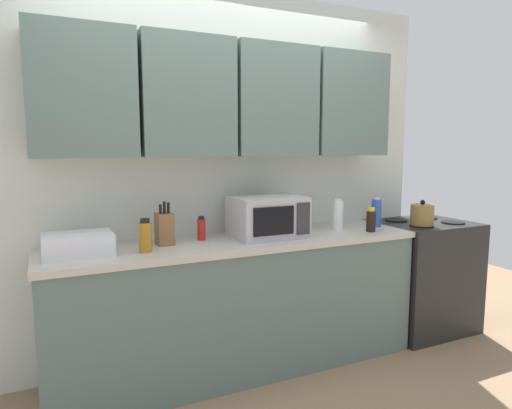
{
  "coord_description": "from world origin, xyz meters",
  "views": [
    {
      "loc": [
        -1.17,
        -3.02,
        1.52
      ],
      "look_at": [
        0.15,
        -0.25,
        1.12
      ],
      "focal_mm": 31.69,
      "sensor_mm": 36.0,
      "label": 1
    }
  ],
  "objects_px": {
    "kettle": "(422,215)",
    "microwave": "(268,217)",
    "dish_rack": "(78,244)",
    "stove_range": "(422,275)",
    "knife_block": "(165,228)",
    "bottle_soy_dark": "(371,220)",
    "bottle_amber_vinegar": "(145,236)",
    "bottle_white_jar": "(338,215)",
    "bottle_blue_cleaner": "(376,212)",
    "bottle_spice_jar": "(303,214)",
    "bottle_red_sauce": "(201,229)"
  },
  "relations": [
    {
      "from": "knife_block",
      "to": "bottle_spice_jar",
      "type": "bearing_deg",
      "value": 8.58
    },
    {
      "from": "bottle_spice_jar",
      "to": "kettle",
      "type": "bearing_deg",
      "value": -24.03
    },
    {
      "from": "kettle",
      "to": "bottle_amber_vinegar",
      "type": "relative_size",
      "value": 0.98
    },
    {
      "from": "knife_block",
      "to": "bottle_soy_dark",
      "type": "relative_size",
      "value": 1.56
    },
    {
      "from": "bottle_white_jar",
      "to": "microwave",
      "type": "bearing_deg",
      "value": -178.29
    },
    {
      "from": "bottle_amber_vinegar",
      "to": "bottle_spice_jar",
      "type": "bearing_deg",
      "value": 14.15
    },
    {
      "from": "kettle",
      "to": "dish_rack",
      "type": "xyz_separation_m",
      "value": [
        -2.47,
        0.16,
        -0.03
      ]
    },
    {
      "from": "knife_block",
      "to": "bottle_blue_cleaner",
      "type": "distance_m",
      "value": 1.64
    },
    {
      "from": "knife_block",
      "to": "bottle_blue_cleaner",
      "type": "xyz_separation_m",
      "value": [
        1.64,
        -0.06,
        0.01
      ]
    },
    {
      "from": "dish_rack",
      "to": "bottle_blue_cleaner",
      "type": "xyz_separation_m",
      "value": [
        2.15,
        -0.01,
        0.05
      ]
    },
    {
      "from": "knife_block",
      "to": "bottle_red_sauce",
      "type": "relative_size",
      "value": 1.73
    },
    {
      "from": "kettle",
      "to": "dish_rack",
      "type": "relative_size",
      "value": 0.51
    },
    {
      "from": "bottle_red_sauce",
      "to": "stove_range",
      "type": "bearing_deg",
      "value": -3.36
    },
    {
      "from": "dish_rack",
      "to": "stove_range",
      "type": "bearing_deg",
      "value": -0.43
    },
    {
      "from": "bottle_spice_jar",
      "to": "bottle_amber_vinegar",
      "type": "height_order",
      "value": "bottle_spice_jar"
    },
    {
      "from": "kettle",
      "to": "bottle_white_jar",
      "type": "height_order",
      "value": "bottle_white_jar"
    },
    {
      "from": "bottle_amber_vinegar",
      "to": "bottle_white_jar",
      "type": "xyz_separation_m",
      "value": [
        1.44,
        0.11,
        0.02
      ]
    },
    {
      "from": "stove_range",
      "to": "microwave",
      "type": "bearing_deg",
      "value": 179.45
    },
    {
      "from": "dish_rack",
      "to": "bottle_spice_jar",
      "type": "height_order",
      "value": "bottle_spice_jar"
    },
    {
      "from": "stove_range",
      "to": "bottle_white_jar",
      "type": "distance_m",
      "value": 1.01
    },
    {
      "from": "stove_range",
      "to": "dish_rack",
      "type": "relative_size",
      "value": 2.4
    },
    {
      "from": "microwave",
      "to": "knife_block",
      "type": "xyz_separation_m",
      "value": [
        -0.7,
        0.06,
        -0.04
      ]
    },
    {
      "from": "kettle",
      "to": "bottle_red_sauce",
      "type": "relative_size",
      "value": 1.23
    },
    {
      "from": "knife_block",
      "to": "bottle_amber_vinegar",
      "type": "distance_m",
      "value": 0.21
    },
    {
      "from": "bottle_amber_vinegar",
      "to": "bottle_white_jar",
      "type": "bearing_deg",
      "value": 4.47
    },
    {
      "from": "bottle_soy_dark",
      "to": "bottle_blue_cleaner",
      "type": "xyz_separation_m",
      "value": [
        0.17,
        0.15,
        0.03
      ]
    },
    {
      "from": "bottle_soy_dark",
      "to": "bottle_amber_vinegar",
      "type": "distance_m",
      "value": 1.62
    },
    {
      "from": "dish_rack",
      "to": "bottle_amber_vinegar",
      "type": "relative_size",
      "value": 1.9
    },
    {
      "from": "stove_range",
      "to": "kettle",
      "type": "bearing_deg",
      "value": -140.53
    },
    {
      "from": "microwave",
      "to": "bottle_blue_cleaner",
      "type": "distance_m",
      "value": 0.94
    },
    {
      "from": "stove_range",
      "to": "knife_block",
      "type": "bearing_deg",
      "value": 178.13
    },
    {
      "from": "kettle",
      "to": "bottle_soy_dark",
      "type": "xyz_separation_m",
      "value": [
        -0.5,
        0.0,
        -0.01
      ]
    },
    {
      "from": "kettle",
      "to": "microwave",
      "type": "height_order",
      "value": "microwave"
    },
    {
      "from": "bottle_red_sauce",
      "to": "bottle_white_jar",
      "type": "distance_m",
      "value": 1.04
    },
    {
      "from": "kettle",
      "to": "bottle_amber_vinegar",
      "type": "height_order",
      "value": "kettle"
    },
    {
      "from": "knife_block",
      "to": "dish_rack",
      "type": "bearing_deg",
      "value": -174.5
    },
    {
      "from": "bottle_white_jar",
      "to": "bottle_spice_jar",
      "type": "bearing_deg",
      "value": 130.68
    },
    {
      "from": "knife_block",
      "to": "bottle_red_sauce",
      "type": "xyz_separation_m",
      "value": [
        0.26,
        0.04,
        -0.03
      ]
    },
    {
      "from": "bottle_amber_vinegar",
      "to": "knife_block",
      "type": "bearing_deg",
      "value": 44.86
    },
    {
      "from": "dish_rack",
      "to": "bottle_amber_vinegar",
      "type": "distance_m",
      "value": 0.38
    },
    {
      "from": "dish_rack",
      "to": "bottle_white_jar",
      "type": "distance_m",
      "value": 1.81
    },
    {
      "from": "bottle_amber_vinegar",
      "to": "bottle_white_jar",
      "type": "height_order",
      "value": "bottle_white_jar"
    },
    {
      "from": "knife_block",
      "to": "bottle_amber_vinegar",
      "type": "xyz_separation_m",
      "value": [
        -0.15,
        -0.15,
        -0.01
      ]
    },
    {
      "from": "stove_range",
      "to": "microwave",
      "type": "distance_m",
      "value": 1.55
    },
    {
      "from": "bottle_amber_vinegar",
      "to": "microwave",
      "type": "bearing_deg",
      "value": 6.37
    },
    {
      "from": "microwave",
      "to": "bottle_spice_jar",
      "type": "height_order",
      "value": "microwave"
    },
    {
      "from": "stove_range",
      "to": "bottle_amber_vinegar",
      "type": "relative_size",
      "value": 4.57
    },
    {
      "from": "stove_range",
      "to": "knife_block",
      "type": "xyz_separation_m",
      "value": [
        -2.13,
        0.07,
        0.55
      ]
    },
    {
      "from": "bottle_amber_vinegar",
      "to": "bottle_blue_cleaner",
      "type": "xyz_separation_m",
      "value": [
        1.79,
        0.09,
        0.02
      ]
    },
    {
      "from": "microwave",
      "to": "dish_rack",
      "type": "bearing_deg",
      "value": 179.7
    }
  ]
}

